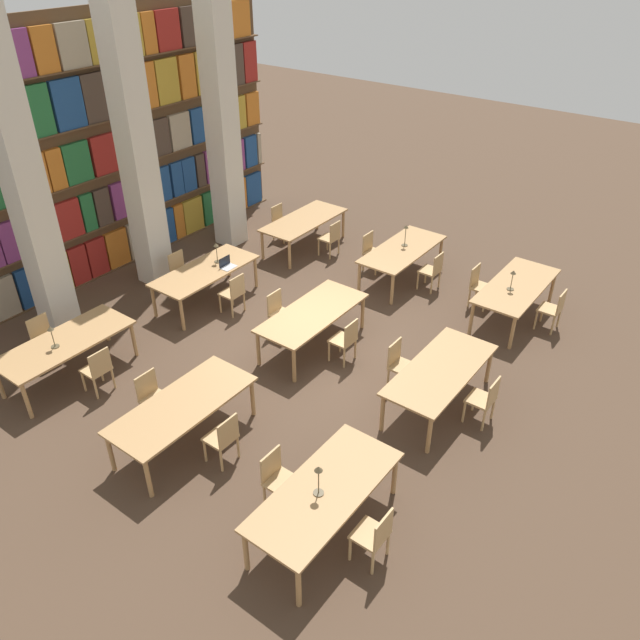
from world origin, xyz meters
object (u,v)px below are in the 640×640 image
at_px(desk_lamp_3, 52,333).
at_px(chair_16, 331,237).
at_px(pillar_center, 136,149).
at_px(pillar_right, 222,122).
at_px(chair_14, 234,292).
at_px(chair_4, 553,309).
at_px(chair_17, 281,221).
at_px(desk_lamp_0, 319,475).
at_px(desk_lamp_1, 513,277).
at_px(chair_1, 278,478).
at_px(reading_table_1, 440,372).
at_px(reading_table_0, 325,493).
at_px(reading_table_3, 183,407).
at_px(reading_table_5, 402,251).
at_px(desk_lamp_2, 406,232).
at_px(chair_5, 479,285).
at_px(pillar_left, 24,184).
at_px(chair_0, 374,535).
at_px(chair_3, 400,364).
at_px(reading_table_2, 516,288).
at_px(chair_11, 372,251).
at_px(chair_7, 153,396).
at_px(reading_table_8, 304,222).
at_px(laptop, 227,265).
at_px(chair_6, 223,437).
at_px(reading_table_4, 313,315).
at_px(chair_9, 279,312).
at_px(chair_12, 98,369).
at_px(chair_2, 484,399).
at_px(desk_lamp_4, 216,249).
at_px(chair_8, 345,339).
at_px(chair_15, 181,271).
at_px(reading_table_7, 205,273).
at_px(reading_table_6, 65,344).
at_px(chair_10, 432,270).

bearing_deg(desk_lamp_3, chair_16, -7.45).
relative_size(pillar_center, pillar_right, 1.00).
bearing_deg(chair_14, chair_4, -58.87).
distance_m(desk_lamp_3, chair_17, 6.86).
bearing_deg(desk_lamp_0, desk_lamp_1, 0.68).
relative_size(chair_1, reading_table_1, 0.38).
xyz_separation_m(reading_table_0, reading_table_3, (0.06, 2.72, 0.00)).
height_order(reading_table_5, desk_lamp_2, desk_lamp_2).
bearing_deg(chair_16, chair_5, -90.08).
xyz_separation_m(pillar_left, reading_table_5, (5.79, -4.42, -2.31)).
relative_size(chair_0, reading_table_1, 0.38).
xyz_separation_m(chair_3, reading_table_2, (3.33, -0.71, 0.21)).
relative_size(chair_5, chair_11, 1.00).
xyz_separation_m(pillar_center, chair_11, (3.32, -3.64, -2.52)).
relative_size(reading_table_1, reading_table_5, 1.00).
distance_m(reading_table_0, chair_7, 3.51).
distance_m(chair_5, chair_11, 2.66).
bearing_deg(chair_3, desk_lamp_2, -150.59).
bearing_deg(reading_table_8, laptop, -175.38).
bearing_deg(desk_lamp_1, chair_1, 173.86).
xyz_separation_m(desk_lamp_1, chair_6, (-6.19, 1.84, -0.56)).
xyz_separation_m(reading_table_0, reading_table_4, (3.31, 2.72, 0.00)).
height_order(desk_lamp_0, reading_table_5, desk_lamp_0).
bearing_deg(chair_9, chair_17, -140.56).
distance_m(chair_5, laptop, 5.28).
xyz_separation_m(reading_table_5, chair_12, (-6.57, 2.09, -0.21)).
distance_m(chair_2, desk_lamp_4, 6.37).
bearing_deg(chair_5, chair_14, -49.77).
bearing_deg(chair_1, chair_8, -160.51).
relative_size(pillar_right, reading_table_8, 2.58).
relative_size(chair_7, chair_15, 1.00).
bearing_deg(reading_table_7, chair_16, -14.35).
xyz_separation_m(desk_lamp_0, reading_table_4, (3.41, 2.70, -0.39)).
relative_size(chair_0, chair_9, 1.00).
bearing_deg(chair_17, desk_lamp_0, 42.88).
height_order(desk_lamp_0, reading_table_3, desk_lamp_0).
xyz_separation_m(reading_table_0, desk_lamp_3, (-0.22, 5.56, 0.35)).
xyz_separation_m(pillar_left, chair_1, (-0.82, -6.36, -2.52)).
bearing_deg(chair_9, laptop, -102.24).
relative_size(reading_table_2, reading_table_4, 1.00).
bearing_deg(reading_table_8, reading_table_6, 178.78).
height_order(chair_3, chair_11, same).
height_order(chair_14, chair_17, same).
bearing_deg(desk_lamp_0, reading_table_0, -13.80).
xyz_separation_m(reading_table_0, desk_lamp_4, (3.67, 5.55, 0.37)).
bearing_deg(pillar_right, chair_4, -83.72).
bearing_deg(desk_lamp_4, chair_11, -35.24).
relative_size(reading_table_0, chair_10, 2.64).
height_order(reading_table_1, chair_15, chair_15).
xyz_separation_m(reading_table_0, reading_table_2, (6.55, 0.06, 0.00)).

